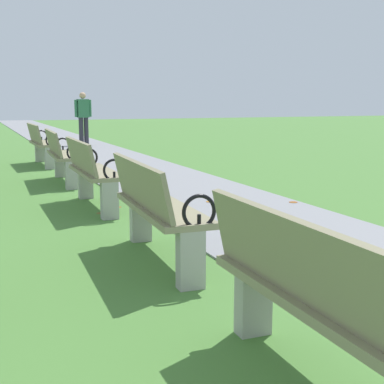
{
  "coord_description": "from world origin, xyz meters",
  "views": [
    {
      "loc": [
        -1.97,
        0.66,
        1.4
      ],
      "look_at": [
        -0.05,
        5.29,
        0.55
      ],
      "focal_mm": 50.55,
      "sensor_mm": 36.0,
      "label": 1
    }
  ],
  "objects_px": {
    "park_bench_2": "(319,300)",
    "park_bench_4": "(92,171)",
    "park_bench_3": "(156,208)",
    "park_bench_5": "(62,155)",
    "pedestrian_walking": "(83,116)",
    "park_bench_6": "(41,143)"
  },
  "relations": [
    {
      "from": "park_bench_2",
      "to": "park_bench_4",
      "type": "bearing_deg",
      "value": 90.0
    },
    {
      "from": "park_bench_2",
      "to": "park_bench_3",
      "type": "xyz_separation_m",
      "value": [
        0.0,
        2.37,
        0.0
      ]
    },
    {
      "from": "park_bench_3",
      "to": "park_bench_5",
      "type": "bearing_deg",
      "value": 90.0
    },
    {
      "from": "park_bench_4",
      "to": "park_bench_5",
      "type": "distance_m",
      "value": 2.37
    },
    {
      "from": "pedestrian_walking",
      "to": "park_bench_6",
      "type": "bearing_deg",
      "value": -111.29
    },
    {
      "from": "park_bench_2",
      "to": "pedestrian_walking",
      "type": "height_order",
      "value": "pedestrian_walking"
    },
    {
      "from": "park_bench_3",
      "to": "pedestrian_walking",
      "type": "distance_m",
      "value": 12.67
    },
    {
      "from": "park_bench_3",
      "to": "pedestrian_walking",
      "type": "xyz_separation_m",
      "value": [
        1.88,
        12.52,
        0.44
      ]
    },
    {
      "from": "park_bench_2",
      "to": "park_bench_5",
      "type": "xyz_separation_m",
      "value": [
        0.0,
        7.33,
        0.0
      ]
    },
    {
      "from": "park_bench_2",
      "to": "pedestrian_walking",
      "type": "bearing_deg",
      "value": 82.79
    },
    {
      "from": "park_bench_2",
      "to": "park_bench_6",
      "type": "xyz_separation_m",
      "value": [
        -0.0,
        10.05,
        0.0
      ]
    },
    {
      "from": "park_bench_4",
      "to": "pedestrian_walking",
      "type": "distance_m",
      "value": 10.11
    },
    {
      "from": "park_bench_5",
      "to": "park_bench_6",
      "type": "height_order",
      "value": "same"
    },
    {
      "from": "park_bench_2",
      "to": "park_bench_4",
      "type": "height_order",
      "value": "same"
    },
    {
      "from": "park_bench_3",
      "to": "park_bench_5",
      "type": "xyz_separation_m",
      "value": [
        -0.0,
        4.97,
        0.0
      ]
    },
    {
      "from": "park_bench_4",
      "to": "park_bench_5",
      "type": "bearing_deg",
      "value": 90.0
    },
    {
      "from": "park_bench_2",
      "to": "park_bench_6",
      "type": "bearing_deg",
      "value": 90.0
    },
    {
      "from": "park_bench_6",
      "to": "park_bench_3",
      "type": "bearing_deg",
      "value": -90.0
    },
    {
      "from": "park_bench_3",
      "to": "park_bench_6",
      "type": "bearing_deg",
      "value": 90.0
    },
    {
      "from": "pedestrian_walking",
      "to": "park_bench_3",
      "type": "bearing_deg",
      "value": -98.56
    },
    {
      "from": "park_bench_2",
      "to": "park_bench_3",
      "type": "distance_m",
      "value": 2.37
    },
    {
      "from": "park_bench_2",
      "to": "park_bench_6",
      "type": "height_order",
      "value": "same"
    }
  ]
}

